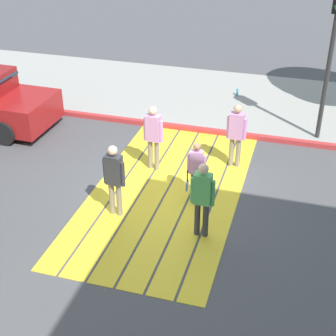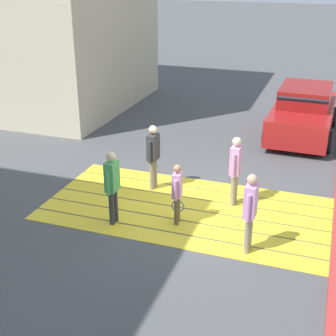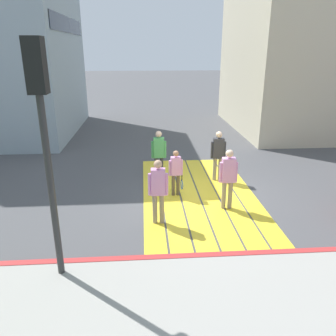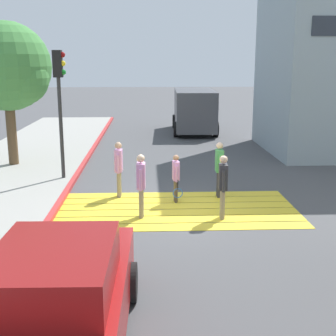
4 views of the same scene
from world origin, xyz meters
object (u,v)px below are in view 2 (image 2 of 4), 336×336
pedestrian_teen_behind (250,208)px  pedestrian_child_with_racket (177,191)px  pedestrian_adult_trailing (153,153)px  car_parked_near_curb (303,113)px  pedestrian_adult_lead (112,183)px  pedestrian_adult_side (235,166)px

pedestrian_teen_behind → pedestrian_child_with_racket: size_ratio=1.20×
pedestrian_adult_trailing → car_parked_near_curb: bearing=-120.1°
car_parked_near_curb → pedestrian_teen_behind: pedestrian_teen_behind is taller
pedestrian_adult_lead → pedestrian_teen_behind: bearing=177.0°
pedestrian_adult_trailing → pedestrian_child_with_racket: 1.83m
pedestrian_adult_lead → car_parked_near_curb: bearing=-114.5°
pedestrian_adult_side → pedestrian_child_with_racket: size_ratio=1.21×
pedestrian_adult_lead → pedestrian_child_with_racket: 1.37m
pedestrian_adult_trailing → pedestrian_teen_behind: (-2.72, 2.04, 0.00)m
car_parked_near_curb → pedestrian_adult_lead: (3.29, 7.22, 0.22)m
pedestrian_adult_lead → pedestrian_teen_behind: size_ratio=1.00×
pedestrian_adult_trailing → pedestrian_child_with_racket: pedestrian_adult_trailing is taller
pedestrian_adult_side → pedestrian_teen_behind: 1.98m
pedestrian_adult_side → pedestrian_adult_lead: bearing=37.2°
car_parked_near_curb → pedestrian_adult_lead: pedestrian_adult_lead is taller
pedestrian_adult_lead → pedestrian_child_with_racket: bearing=-161.5°
car_parked_near_curb → pedestrian_child_with_racket: bearing=73.6°
car_parked_near_curb → pedestrian_adult_lead: bearing=65.5°
car_parked_near_curb → pedestrian_adult_trailing: (3.09, 5.33, 0.22)m
pedestrian_adult_lead → pedestrian_teen_behind: 2.92m
car_parked_near_curb → pedestrian_adult_side: 5.62m
pedestrian_adult_trailing → pedestrian_adult_side: 2.06m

